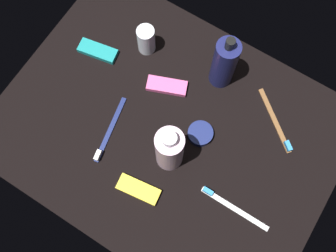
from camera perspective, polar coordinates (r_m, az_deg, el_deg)
ground_plane at (r=101.32cm, az=0.00°, el=-0.60°), size 84.00×64.00×1.20cm
lotion_bottle at (r=98.93cm, az=8.06°, el=8.90°), size 5.97×5.97×19.52cm
bodywash_bottle at (r=90.66cm, az=0.21°, el=-3.38°), size 6.55×6.55×18.56cm
deodorant_stick at (r=106.02cm, az=-3.15°, el=12.24°), size 4.66×4.66×8.60cm
toothbrush_white at (r=97.55cm, az=8.97°, el=-11.25°), size 18.00×1.20×2.10cm
toothbrush_navy at (r=100.98cm, az=-8.50°, el=-0.97°), size 4.65×17.89×2.10cm
toothbrush_brown at (r=104.26cm, az=15.30°, el=0.32°), size 14.82×12.16×2.10cm
snack_bar_pink at (r=103.99cm, az=-0.16°, el=5.77°), size 11.14×7.52×1.50cm
snack_bar_teal at (r=109.95cm, az=-10.02°, el=10.54°), size 10.96×5.84×1.50cm
snack_bar_yellow at (r=96.99cm, az=-4.24°, el=-9.05°), size 10.85×5.39×1.50cm
cream_tin_left at (r=99.74cm, az=4.65°, el=-1.09°), size 6.37×6.37×2.00cm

